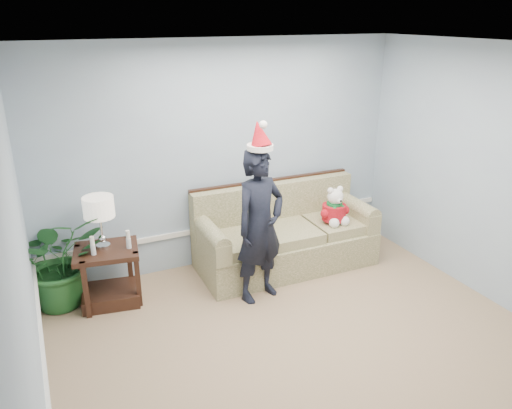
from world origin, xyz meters
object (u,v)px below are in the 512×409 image
object	(u,v)px
table_lamp	(99,209)
man	(260,226)
teddy_bear	(335,210)
sofa	(284,237)
side_table	(110,281)
houseplant	(59,260)

from	to	relation	value
table_lamp	man	size ratio (longest dim) A/B	0.33
man	teddy_bear	xyz separation A→B (m)	(1.18, 0.36, -0.14)
sofa	teddy_bear	distance (m)	0.71
side_table	table_lamp	bearing A→B (deg)	103.58
side_table	man	bearing A→B (deg)	-20.80
houseplant	man	xyz separation A→B (m)	(1.98, -0.76, 0.32)
side_table	houseplant	bearing A→B (deg)	158.86
man	teddy_bear	size ratio (longest dim) A/B	3.53
table_lamp	sofa	bearing A→B (deg)	-1.56
sofa	side_table	distance (m)	2.12
table_lamp	man	bearing A→B (deg)	-22.50
table_lamp	teddy_bear	world-z (taller)	table_lamp
side_table	table_lamp	distance (m)	0.82
man	teddy_bear	world-z (taller)	man
teddy_bear	houseplant	bearing A→B (deg)	172.52
side_table	houseplant	distance (m)	0.57
man	sofa	bearing A→B (deg)	28.51
sofa	table_lamp	world-z (taller)	table_lamp
houseplant	man	size ratio (longest dim) A/B	0.62
houseplant	man	bearing A→B (deg)	-20.88
table_lamp	side_table	bearing A→B (deg)	-76.42
sofa	side_table	world-z (taller)	sofa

